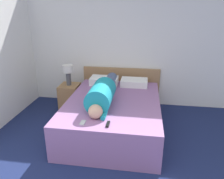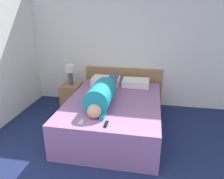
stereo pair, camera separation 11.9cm
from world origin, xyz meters
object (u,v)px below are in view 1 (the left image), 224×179
tv_remote (108,124)px  cell_phone (83,123)px  table_lamp (68,72)px  bed (113,115)px  pillow_near_headboard (104,81)px  person_lying (103,93)px  pillow_second (134,82)px  nightstand (70,97)px

tv_remote → cell_phone: size_ratio=1.15×
table_lamp → cell_phone: (0.72, -1.52, -0.27)m
bed → pillow_near_headboard: 0.93m
person_lying → pillow_second: bearing=62.6°
bed → cell_phone: cell_phone is taller
nightstand → pillow_second: pillow_second is taller
pillow_near_headboard → cell_phone: pillow_near_headboard is taller
pillow_second → tv_remote: bearing=-99.0°
bed → pillow_near_headboard: (-0.31, 0.80, 0.36)m
nightstand → bed: bearing=-33.2°
nightstand → tv_remote: tv_remote is taller
pillow_second → table_lamp: bearing=-174.3°
cell_phone → table_lamp: bearing=115.4°
table_lamp → cell_phone: table_lamp is taller
pillow_second → cell_phone: 1.76m
nightstand → table_lamp: bearing=0.0°
bed → person_lying: person_lying is taller
nightstand → pillow_near_headboard: pillow_near_headboard is taller
table_lamp → tv_remote: 1.87m
table_lamp → cell_phone: bearing=-64.6°
bed → table_lamp: 1.34m
nightstand → table_lamp: (0.00, 0.00, 0.56)m
person_lying → pillow_second: person_lying is taller
pillow_second → pillow_near_headboard: bearing=180.0°
nightstand → pillow_near_headboard: (0.71, 0.13, 0.37)m
pillow_second → cell_phone: bearing=-110.3°
pillow_near_headboard → pillow_second: (0.62, 0.00, -0.01)m
cell_phone → nightstand: bearing=115.4°
pillow_near_headboard → pillow_second: bearing=0.0°
bed → cell_phone: size_ratio=16.00×
tv_remote → table_lamp: bearing=125.2°
table_lamp → person_lying: size_ratio=0.25×
nightstand → tv_remote: size_ratio=3.73×
pillow_near_headboard → pillow_second: pillow_near_headboard is taller
bed → pillow_second: (0.31, 0.80, 0.35)m
bed → nightstand: bearing=146.8°
person_lying → pillow_near_headboard: size_ratio=3.07×
nightstand → pillow_near_headboard: 0.81m
bed → pillow_second: pillow_second is taller
tv_remote → pillow_second: bearing=81.0°
table_lamp → bed: bearing=-33.2°
bed → cell_phone: (-0.30, -0.85, 0.29)m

